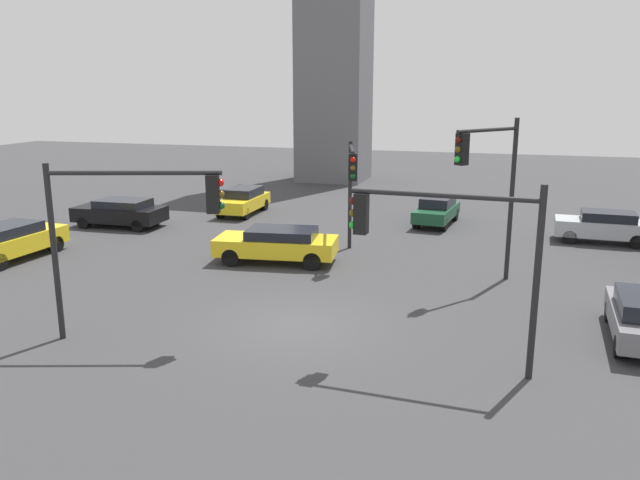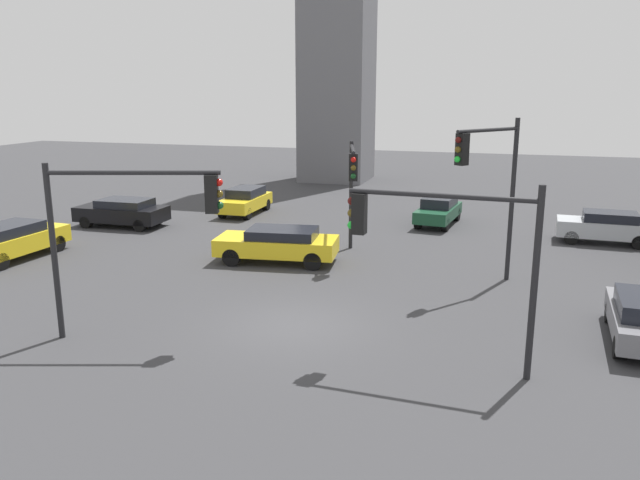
# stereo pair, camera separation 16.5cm
# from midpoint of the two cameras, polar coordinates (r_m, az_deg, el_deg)

# --- Properties ---
(ground_plane) EXTENTS (102.34, 102.34, 0.00)m
(ground_plane) POSITION_cam_midpoint_polar(r_m,az_deg,el_deg) (18.41, -2.24, -7.63)
(ground_plane) COLOR #38383A
(traffic_light_0) EXTENTS (1.92, 2.47, 5.65)m
(traffic_light_0) POSITION_cam_midpoint_polar(r_m,az_deg,el_deg) (21.75, 15.18, 5.93)
(traffic_light_0) COLOR black
(traffic_light_0) RESTS_ON ground_plane
(traffic_light_1) EXTENTS (4.43, 1.50, 4.77)m
(traffic_light_1) POSITION_cam_midpoint_polar(r_m,az_deg,el_deg) (17.22, -16.10, 2.35)
(traffic_light_1) COLOR black
(traffic_light_1) RESTS_ON ground_plane
(traffic_light_2) EXTENTS (1.02, 3.07, 4.50)m
(traffic_light_2) POSITION_cam_midpoint_polar(r_m,az_deg,el_deg) (24.85, 3.09, 5.69)
(traffic_light_2) COLOR black
(traffic_light_2) RESTS_ON ground_plane
(traffic_light_3) EXTENTS (4.51, 0.48, 4.59)m
(traffic_light_3) POSITION_cam_midpoint_polar(r_m,az_deg,el_deg) (15.11, 11.02, 0.31)
(traffic_light_3) COLOR black
(traffic_light_3) RESTS_ON ground_plane
(car_0) EXTENTS (3.97, 1.82, 1.40)m
(car_0) POSITION_cam_midpoint_polar(r_m,az_deg,el_deg) (30.27, 24.39, 1.10)
(car_0) COLOR #ADB2B7
(car_0) RESTS_ON ground_plane
(car_1) EXTENTS (4.83, 2.44, 1.35)m
(car_1) POSITION_cam_midpoint_polar(r_m,az_deg,el_deg) (24.62, -3.60, -0.33)
(car_1) COLOR yellow
(car_1) RESTS_ON ground_plane
(car_2) EXTENTS (1.69, 4.00, 1.40)m
(car_2) POSITION_cam_midpoint_polar(r_m,az_deg,el_deg) (34.29, -6.60, 3.57)
(car_2) COLOR yellow
(car_2) RESTS_ON ground_plane
(car_4) EXTENTS (2.09, 4.48, 1.43)m
(car_4) POSITION_cam_midpoint_polar(r_m,az_deg,el_deg) (27.82, -25.73, 0.01)
(car_4) COLOR yellow
(car_4) RESTS_ON ground_plane
(car_5) EXTENTS (2.02, 4.07, 1.38)m
(car_5) POSITION_cam_midpoint_polar(r_m,az_deg,el_deg) (31.93, 10.74, 2.66)
(car_5) COLOR #19472D
(car_5) RESTS_ON ground_plane
(car_6) EXTENTS (4.34, 2.00, 1.36)m
(car_6) POSITION_cam_midpoint_polar(r_m,az_deg,el_deg) (32.40, -17.17, 2.44)
(car_6) COLOR black
(car_6) RESTS_ON ground_plane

